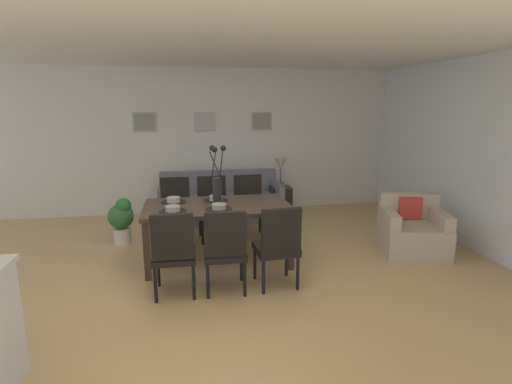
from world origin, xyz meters
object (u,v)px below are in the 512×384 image
object	(u,v)px
table_lamp	(281,166)
framed_picture_left	(144,122)
dining_chair_far_left	(225,247)
framed_picture_center	(205,122)
bowl_far_left	(219,206)
side_table	(280,201)
armchair	(412,231)
dining_chair_mid_right	(249,203)
bowl_near_right	(173,199)
framed_picture_right	(262,121)
dining_table	(218,210)
dining_chair_mid_left	(278,243)
centerpiece_vase	(217,182)
dining_chair_near_right	(176,206)
bowl_far_right	(216,198)
dining_chair_near_left	(174,250)
bowl_near_left	(173,208)
potted_plant	(121,218)
sofa	(221,203)
dining_chair_far_right	(213,205)

from	to	relation	value
table_lamp	framed_picture_left	size ratio (longest dim) A/B	1.27
dining_chair_far_left	table_lamp	bearing A→B (deg)	65.54
framed_picture_center	bowl_far_left	bearing A→B (deg)	-90.00
side_table	armchair	world-z (taller)	armchair
dining_chair_mid_right	bowl_near_right	world-z (taller)	dining_chair_mid_right
framed_picture_center	framed_picture_right	size ratio (longest dim) A/B	0.99
dining_table	dining_chair_mid_left	bearing A→B (deg)	-57.02
armchair	bowl_far_left	bearing A→B (deg)	-177.95
centerpiece_vase	side_table	world-z (taller)	centerpiece_vase
dining_chair_near_right	armchair	size ratio (longest dim) A/B	0.94
dining_chair_mid_left	framed_picture_right	world-z (taller)	framed_picture_right
dining_table	bowl_far_right	distance (m)	0.25
dining_table	dining_chair_near_left	xyz separation A→B (m)	(-0.53, -0.88, -0.15)
dining_chair_far_left	bowl_near_left	xyz separation A→B (m)	(-0.54, 0.67, 0.27)
bowl_near_right	side_table	xyz separation A→B (m)	(1.83, 1.72, -0.52)
dining_chair_near_left	potted_plant	world-z (taller)	dining_chair_near_left
dining_chair_mid_left	bowl_near_right	distance (m)	1.58
bowl_near_right	bowl_far_right	distance (m)	0.54
dining_chair_far_left	dining_chair_mid_right	xyz separation A→B (m)	(0.55, 1.80, 0.00)
dining_chair_near_right	bowl_far_right	distance (m)	0.91
bowl_near_left	side_table	bearing A→B (deg)	49.73
dining_chair_near_right	bowl_near_left	world-z (taller)	dining_chair_near_right
dining_chair_near_left	bowl_near_right	xyz separation A→B (m)	(-0.01, 1.10, 0.27)
dining_table	table_lamp	distance (m)	2.34
dining_table	bowl_far_right	world-z (taller)	bowl_far_right
dining_table	side_table	size ratio (longest dim) A/B	3.46
framed_picture_left	bowl_far_right	bearing A→B (deg)	-65.02
bowl_far_right	sofa	world-z (taller)	bowl_far_right
table_lamp	bowl_far_left	bearing A→B (deg)	-120.84
bowl_far_left	potted_plant	size ratio (longest dim) A/B	0.25
dining_table	framed_picture_right	bearing A→B (deg)	67.02
dining_chair_mid_left	framed_picture_center	xyz separation A→B (m)	(-0.57, 3.34, 1.15)
dining_chair_far_left	framed_picture_left	distance (m)	3.70
dining_chair_mid_left	centerpiece_vase	bearing A→B (deg)	122.90
centerpiece_vase	side_table	bearing A→B (deg)	56.37
bowl_near_left	bowl_near_right	bearing A→B (deg)	90.00
bowl_near_left	framed_picture_right	size ratio (longest dim) A/B	0.45
dining_chair_near_left	framed_picture_center	distance (m)	3.58
side_table	framed_picture_center	bearing A→B (deg)	157.75
framed_picture_right	bowl_near_right	bearing A→B (deg)	-125.25
sofa	dining_table	bearing A→B (deg)	-96.23
sofa	bowl_near_right	bearing A→B (deg)	-113.82
side_table	potted_plant	size ratio (longest dim) A/B	0.78
dining_chair_near_left	bowl_far_left	bearing A→B (deg)	51.53
dining_chair_mid_right	framed_picture_center	xyz separation A→B (m)	(-0.55, 1.56, 1.15)
bowl_near_right	side_table	bearing A→B (deg)	43.19
dining_chair_near_left	dining_chair_far_right	world-z (taller)	same
dining_chair_far_left	dining_chair_far_right	distance (m)	1.80
sofa	potted_plant	size ratio (longest dim) A/B	3.10
dining_chair_near_left	bowl_near_right	size ratio (longest dim) A/B	5.41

